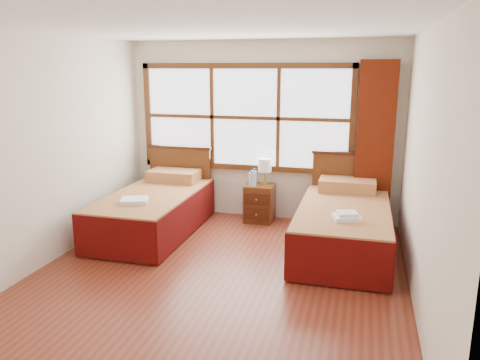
# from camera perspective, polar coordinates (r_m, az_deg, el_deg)

# --- Properties ---
(floor) EXTENTS (4.50, 4.50, 0.00)m
(floor) POSITION_cam_1_polar(r_m,az_deg,el_deg) (5.17, -2.91, -11.81)
(floor) COLOR maroon
(floor) RESTS_ON ground
(ceiling) EXTENTS (4.50, 4.50, 0.00)m
(ceiling) POSITION_cam_1_polar(r_m,az_deg,el_deg) (4.69, -3.30, 18.27)
(ceiling) COLOR white
(ceiling) RESTS_ON wall_back
(wall_back) EXTENTS (4.00, 0.00, 4.00)m
(wall_back) POSITION_cam_1_polar(r_m,az_deg,el_deg) (6.91, 2.69, 5.93)
(wall_back) COLOR silver
(wall_back) RESTS_ON floor
(wall_left) EXTENTS (0.00, 4.50, 4.50)m
(wall_left) POSITION_cam_1_polar(r_m,az_deg,el_deg) (5.70, -22.63, 3.28)
(wall_left) COLOR silver
(wall_left) RESTS_ON floor
(wall_right) EXTENTS (0.00, 4.50, 4.50)m
(wall_right) POSITION_cam_1_polar(r_m,az_deg,el_deg) (4.57, 21.53, 1.07)
(wall_right) COLOR silver
(wall_right) RESTS_ON floor
(window) EXTENTS (3.16, 0.06, 1.56)m
(window) POSITION_cam_1_polar(r_m,az_deg,el_deg) (6.90, 0.60, 7.61)
(window) COLOR white
(window) RESTS_ON wall_back
(curtain) EXTENTS (0.50, 0.16, 2.30)m
(curtain) POSITION_cam_1_polar(r_m,az_deg,el_deg) (6.64, 16.07, 3.97)
(curtain) COLOR #5C1909
(curtain) RESTS_ON wall_back
(bed_left) EXTENTS (1.08, 2.10, 1.05)m
(bed_left) POSITION_cam_1_polar(r_m,az_deg,el_deg) (6.54, -10.31, -3.53)
(bed_left) COLOR #39180B
(bed_left) RESTS_ON floor
(bed_right) EXTENTS (1.10, 2.13, 1.07)m
(bed_right) POSITION_cam_1_polar(r_m,az_deg,el_deg) (5.95, 12.52, -5.28)
(bed_right) COLOR #39180B
(bed_right) RESTS_ON floor
(nightstand) EXTENTS (0.41, 0.41, 0.55)m
(nightstand) POSITION_cam_1_polar(r_m,az_deg,el_deg) (6.87, 2.38, -2.85)
(nightstand) COLOR #542C12
(nightstand) RESTS_ON floor
(towels_left) EXTENTS (0.40, 0.38, 0.05)m
(towels_left) POSITION_cam_1_polar(r_m,az_deg,el_deg) (6.03, -12.77, -2.45)
(towels_left) COLOR white
(towels_left) RESTS_ON bed_left
(towels_right) EXTENTS (0.35, 0.32, 0.09)m
(towels_right) POSITION_cam_1_polar(r_m,az_deg,el_deg) (5.33, 12.90, -4.31)
(towels_right) COLOR white
(towels_right) RESTS_ON bed_right
(lamp) EXTENTS (0.19, 0.19, 0.38)m
(lamp) POSITION_cam_1_polar(r_m,az_deg,el_deg) (6.81, 3.05, 1.71)
(lamp) COLOR gold
(lamp) RESTS_ON nightstand
(bottle_near) EXTENTS (0.06, 0.06, 0.23)m
(bottle_near) POSITION_cam_1_polar(r_m,az_deg,el_deg) (6.73, 1.36, 0.16)
(bottle_near) COLOR #BFE0F5
(bottle_near) RESTS_ON nightstand
(bottle_far) EXTENTS (0.07, 0.07, 0.25)m
(bottle_far) POSITION_cam_1_polar(r_m,az_deg,el_deg) (6.72, 1.73, 0.24)
(bottle_far) COLOR #BFE0F5
(bottle_far) RESTS_ON nightstand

